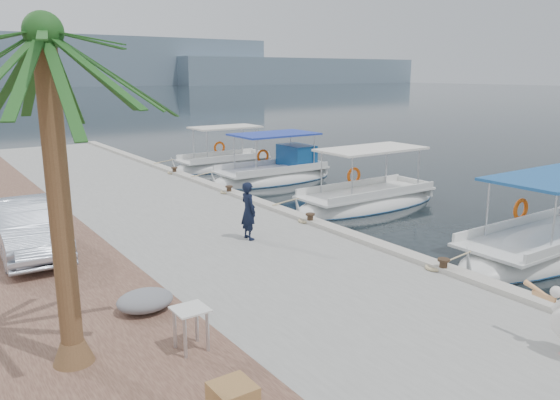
% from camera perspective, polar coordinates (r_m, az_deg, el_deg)
% --- Properties ---
extents(ground, '(400.00, 400.00, 0.00)m').
position_cam_1_polar(ground, '(15.85, 7.48, -5.24)').
color(ground, black).
rests_on(ground, ground).
extents(concrete_quay, '(6.00, 40.00, 0.50)m').
position_cam_1_polar(concrete_quay, '(18.25, -10.27, -2.05)').
color(concrete_quay, gray).
rests_on(concrete_quay, ground).
extents(quay_curb, '(0.44, 40.00, 0.12)m').
position_cam_1_polar(quay_curb, '(19.44, -2.84, 0.03)').
color(quay_curb, '#ADA799').
rests_on(quay_curb, concrete_quay).
extents(cobblestone_strip, '(4.00, 40.00, 0.50)m').
position_cam_1_polar(cobblestone_strip, '(16.93, -25.89, -4.40)').
color(cobblestone_strip, brown).
rests_on(cobblestone_strip, ground).
extents(distant_hills, '(330.00, 60.00, 18.00)m').
position_cam_1_polar(distant_hills, '(216.31, -24.59, 12.73)').
color(distant_hills, slate).
rests_on(distant_hills, ground).
extents(fishing_caique_b, '(7.68, 2.53, 2.83)m').
position_cam_1_polar(fishing_caique_b, '(17.20, 26.38, -4.63)').
color(fishing_caique_b, silver).
rests_on(fishing_caique_b, ground).
extents(fishing_caique_c, '(6.80, 2.30, 2.83)m').
position_cam_1_polar(fishing_caique_c, '(20.99, 9.00, -0.35)').
color(fishing_caique_c, silver).
rests_on(fishing_caique_c, ground).
extents(fishing_caique_d, '(6.44, 2.60, 2.83)m').
position_cam_1_polar(fishing_caique_d, '(25.70, -0.68, 2.46)').
color(fishing_caique_d, silver).
rests_on(fishing_caique_d, ground).
extents(fishing_caique_e, '(5.93, 2.11, 2.83)m').
position_cam_1_polar(fishing_caique_e, '(29.06, -5.90, 3.50)').
color(fishing_caique_e, silver).
rests_on(fishing_caique_e, ground).
extents(mooring_bollards, '(0.28, 20.28, 0.33)m').
position_cam_1_polar(mooring_bollards, '(16.54, 3.17, -1.86)').
color(mooring_bollards, black).
rests_on(mooring_bollards, concrete_quay).
extents(fisherman, '(0.41, 0.60, 1.60)m').
position_cam_1_polar(fisherman, '(14.90, -3.32, -1.13)').
color(fisherman, black).
rests_on(fisherman, concrete_quay).
extents(date_palm, '(4.60, 4.60, 5.93)m').
position_cam_1_polar(date_palm, '(8.51, -23.49, 15.48)').
color(date_palm, brown).
rests_on(date_palm, cobblestone_strip).
extents(parked_car, '(1.61, 4.23, 1.38)m').
position_cam_1_polar(parked_car, '(15.05, -24.80, -2.65)').
color(parked_car, silver).
rests_on(parked_car, cobblestone_strip).
extents(wooden_crate, '(0.55, 0.55, 0.44)m').
position_cam_1_polar(wooden_crate, '(7.78, -4.94, -20.08)').
color(wooden_crate, olive).
rests_on(wooden_crate, cobblestone_strip).
extents(tarp_bundle, '(1.10, 0.90, 0.40)m').
position_cam_1_polar(tarp_bundle, '(10.98, -13.92, -10.16)').
color(tarp_bundle, slate).
rests_on(tarp_bundle, cobblestone_strip).
extents(folding_table, '(0.55, 0.55, 0.73)m').
position_cam_1_polar(folding_table, '(9.27, -9.32, -12.28)').
color(folding_table, silver).
rests_on(folding_table, cobblestone_strip).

